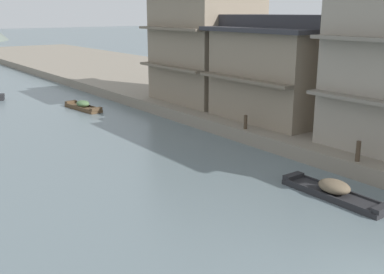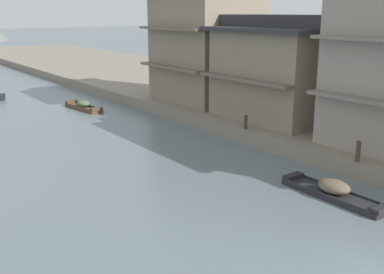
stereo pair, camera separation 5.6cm
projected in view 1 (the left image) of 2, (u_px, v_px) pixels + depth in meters
name	position (u px, v px, depth m)	size (l,w,h in m)	color
riverbank_right	(190.00, 84.00, 44.08)	(18.00, 110.00, 0.75)	gray
boat_moored_second	(83.00, 106.00, 34.40)	(1.39, 4.05, 0.69)	brown
boat_moored_far	(334.00, 191.00, 18.14)	(1.08, 4.53, 0.73)	#232326
house_waterfront_tall	(281.00, 69.00, 27.80)	(6.73, 7.93, 6.14)	gray
house_waterfront_narrow	(205.00, 41.00, 33.21)	(6.71, 7.78, 8.74)	gray
mooring_post_dock_near	(358.00, 151.00, 20.09)	(0.20, 0.20, 0.91)	#473828
mooring_post_dock_mid	(245.00, 122.00, 25.67)	(0.20, 0.20, 0.78)	#473828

